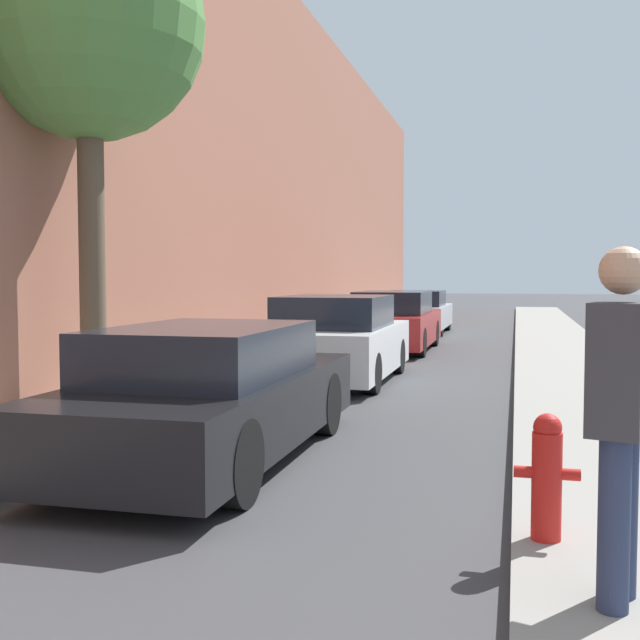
{
  "coord_description": "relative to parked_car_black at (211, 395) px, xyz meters",
  "views": [
    {
      "loc": [
        1.91,
        1.27,
        1.73
      ],
      "look_at": [
        -0.73,
        11.67,
        1.11
      ],
      "focal_mm": 43.51,
      "sensor_mm": 36.0,
      "label": 1
    }
  ],
  "objects": [
    {
      "name": "parked_car_white",
      "position": [
        -0.08,
        5.56,
        0.05
      ],
      "size": [
        1.82,
        4.0,
        1.4
      ],
      "color": "black",
      "rests_on": "ground"
    },
    {
      "name": "pedestrian",
      "position": [
        3.25,
        -2.72,
        0.49
      ],
      "size": [
        0.37,
        0.52,
        1.75
      ],
      "rotation": [
        0.0,
        0.0,
        1.27
      ],
      "color": "#283351",
      "rests_on": "sidewalk_right"
    },
    {
      "name": "building_facade_left",
      "position": [
        -3.41,
        8.04,
        4.0
      ],
      "size": [
        0.7,
        52.0,
        9.23
      ],
      "color": "#9E604C",
      "rests_on": "ground"
    },
    {
      "name": "parked_car_silver",
      "position": [
        -0.17,
        16.51,
        0.0
      ],
      "size": [
        1.86,
        4.11,
        1.27
      ],
      "color": "black",
      "rests_on": "ground"
    },
    {
      "name": "fire_hydrant",
      "position": [
        2.94,
        -1.85,
        -0.1
      ],
      "size": [
        0.39,
        0.18,
        0.78
      ],
      "color": "red",
      "rests_on": "sidewalk_right"
    },
    {
      "name": "parked_car_red",
      "position": [
        0.03,
        10.92,
        0.03
      ],
      "size": [
        1.74,
        4.35,
        1.36
      ],
      "color": "black",
      "rests_on": "ground"
    },
    {
      "name": "street_tree_near",
      "position": [
        -2.4,
        2.03,
        4.18
      ],
      "size": [
        2.88,
        2.88,
        6.16
      ],
      "color": "brown",
      "rests_on": "sidewalk_left"
    },
    {
      "name": "parked_car_black",
      "position": [
        0.0,
        0.0,
        0.0
      ],
      "size": [
        1.72,
        4.43,
        1.27
      ],
      "color": "black",
      "rests_on": "ground"
    },
    {
      "name": "sidewalk_left",
      "position": [
        -2.06,
        8.04,
        -0.55
      ],
      "size": [
        2.0,
        52.0,
        0.12
      ],
      "color": "gray",
      "rests_on": "ground"
    },
    {
      "name": "ground_plane",
      "position": [
        0.84,
        8.04,
        -0.61
      ],
      "size": [
        120.0,
        120.0,
        0.0
      ],
      "primitive_type": "plane",
      "color": "#3D3D3F"
    },
    {
      "name": "sidewalk_right",
      "position": [
        3.74,
        8.04,
        -0.55
      ],
      "size": [
        2.0,
        52.0,
        0.12
      ],
      "color": "gray",
      "rests_on": "ground"
    }
  ]
}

